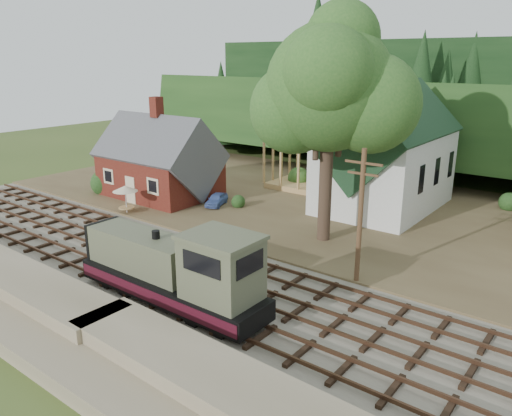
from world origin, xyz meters
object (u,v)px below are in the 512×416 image
Objects in this scene: car_blue at (217,199)px; car_green at (164,183)px; locomotive at (176,272)px; patio_set at (125,190)px.

car_green reaches higher than car_blue.
car_blue is 0.87× the size of car_green.
locomotive is 23.85m from car_green.
locomotive reaches higher than patio_set.
patio_set reaches higher than car_blue.
car_green is 1.57× the size of patio_set.
patio_set is (-4.50, -6.13, 1.41)m from car_blue.
car_blue is 7.73m from patio_set.
locomotive is 17.14m from patio_set.
locomotive is 5.01× the size of patio_set.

